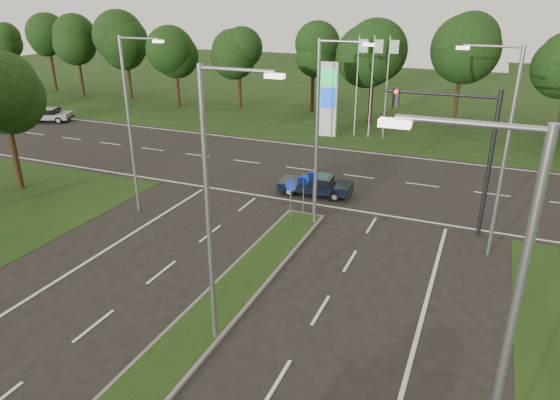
% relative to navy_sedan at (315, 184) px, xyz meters
% --- Properties ---
extents(verge_far, '(160.00, 50.00, 0.02)m').
position_rel_navy_sedan_xyz_m(verge_far, '(0.54, 35.00, -0.61)').
color(verge_far, black).
rests_on(verge_far, ground).
extents(cross_road, '(160.00, 12.00, 0.02)m').
position_rel_navy_sedan_xyz_m(cross_road, '(0.54, 4.00, -0.61)').
color(cross_road, black).
rests_on(cross_road, ground).
extents(median_kerb, '(2.00, 26.00, 0.12)m').
position_rel_navy_sedan_xyz_m(median_kerb, '(0.54, -16.00, -0.55)').
color(median_kerb, slate).
rests_on(median_kerb, ground).
extents(streetlight_median_near, '(2.53, 0.22, 9.00)m').
position_rel_navy_sedan_xyz_m(streetlight_median_near, '(1.54, -14.00, 4.47)').
color(streetlight_median_near, gray).
rests_on(streetlight_median_near, ground).
extents(streetlight_median_far, '(2.53, 0.22, 9.00)m').
position_rel_navy_sedan_xyz_m(streetlight_median_far, '(1.54, -4.00, 4.47)').
color(streetlight_median_far, gray).
rests_on(streetlight_median_far, ground).
extents(streetlight_left_far, '(2.53, 0.22, 9.00)m').
position_rel_navy_sedan_xyz_m(streetlight_left_far, '(-7.76, -6.00, 4.47)').
color(streetlight_left_far, gray).
rests_on(streetlight_left_far, ground).
extents(streetlight_right_far, '(2.53, 0.22, 9.00)m').
position_rel_navy_sedan_xyz_m(streetlight_right_far, '(9.34, -4.00, 4.47)').
color(streetlight_right_far, gray).
rests_on(streetlight_right_far, ground).
extents(streetlight_right_near, '(2.53, 0.22, 9.00)m').
position_rel_navy_sedan_xyz_m(streetlight_right_near, '(9.34, -18.00, 4.47)').
color(streetlight_right_near, gray).
rests_on(streetlight_right_near, ground).
extents(traffic_signal, '(5.10, 0.42, 7.00)m').
position_rel_navy_sedan_xyz_m(traffic_signal, '(7.73, -2.00, 4.04)').
color(traffic_signal, black).
rests_on(traffic_signal, ground).
extents(median_signs, '(1.16, 1.76, 2.38)m').
position_rel_navy_sedan_xyz_m(median_signs, '(0.54, -3.60, 1.10)').
color(median_signs, gray).
rests_on(median_signs, ground).
extents(gas_pylon, '(5.80, 1.26, 8.00)m').
position_rel_navy_sedan_xyz_m(gas_pylon, '(-3.24, 13.05, 2.58)').
color(gas_pylon, silver).
rests_on(gas_pylon, ground).
extents(treeline_far, '(6.00, 6.00, 9.90)m').
position_rel_navy_sedan_xyz_m(treeline_far, '(0.64, 19.93, 6.22)').
color(treeline_far, black).
rests_on(treeline_far, ground).
extents(navy_sedan, '(4.27, 2.03, 1.14)m').
position_rel_navy_sedan_xyz_m(navy_sedan, '(0.00, 0.00, 0.00)').
color(navy_sedan, black).
rests_on(navy_sedan, ground).
extents(far_car_a, '(4.67, 3.36, 1.24)m').
position_rel_navy_sedan_xyz_m(far_car_a, '(-28.95, 7.83, 0.05)').
color(far_car_a, gray).
rests_on(far_car_a, ground).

